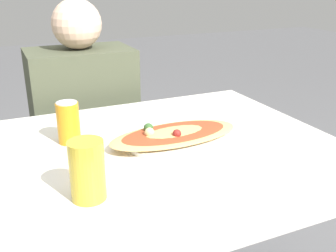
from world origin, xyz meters
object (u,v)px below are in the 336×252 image
(pizza_main, at_px, (174,136))
(soda_can, at_px, (68,123))
(drink_glass, at_px, (87,170))
(person_seated, at_px, (85,113))
(dining_table, at_px, (160,173))
(chair_far_seated, at_px, (82,144))

(pizza_main, xyz_separation_m, soda_can, (-0.28, 0.13, 0.04))
(drink_glass, bearing_deg, person_seated, 78.11)
(dining_table, xyz_separation_m, person_seated, (-0.08, 0.65, -0.01))
(dining_table, distance_m, soda_can, 0.31)
(person_seated, xyz_separation_m, soda_can, (-0.15, -0.50, 0.15))
(chair_far_seated, xyz_separation_m, drink_glass, (-0.18, -0.95, 0.35))
(person_seated, relative_size, soda_can, 9.24)
(dining_table, height_order, soda_can, soda_can)
(chair_far_seated, distance_m, person_seated, 0.22)
(pizza_main, distance_m, soda_can, 0.31)
(dining_table, height_order, pizza_main, pizza_main)
(dining_table, relative_size, pizza_main, 2.53)
(chair_far_seated, bearing_deg, dining_table, 95.69)
(dining_table, relative_size, drink_glass, 7.60)
(dining_table, distance_m, chair_far_seated, 0.79)
(drink_glass, bearing_deg, dining_table, 36.69)
(chair_far_seated, xyz_separation_m, pizza_main, (0.13, -0.74, 0.30))
(dining_table, height_order, person_seated, person_seated)
(person_seated, bearing_deg, drink_glass, 78.11)
(person_seated, relative_size, drink_glass, 8.38)
(person_seated, height_order, pizza_main, person_seated)
(dining_table, bearing_deg, pizza_main, 20.73)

